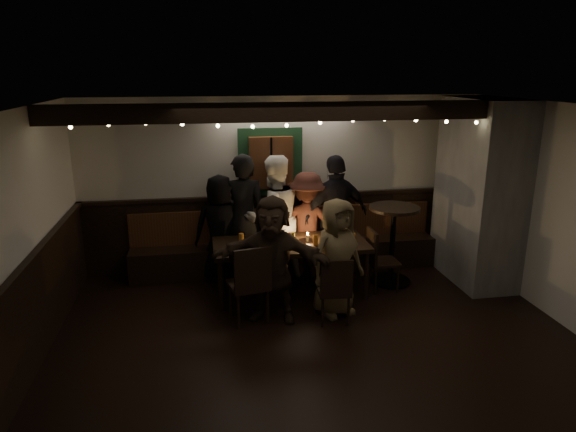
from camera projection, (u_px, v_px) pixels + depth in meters
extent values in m
cube|color=black|center=(319.00, 345.00, 5.75)|extent=(6.00, 5.00, 0.01)
cube|color=black|center=(323.00, 108.00, 5.03)|extent=(6.00, 5.00, 0.01)
cube|color=silver|center=(283.00, 184.00, 7.76)|extent=(6.00, 0.01, 2.60)
cube|color=silver|center=(15.00, 251.00, 4.91)|extent=(0.01, 5.00, 2.60)
cube|color=silver|center=(576.00, 221.00, 5.88)|extent=(0.01, 5.00, 2.60)
cube|color=black|center=(284.00, 231.00, 7.94)|extent=(6.00, 0.05, 1.10)
cube|color=black|center=(29.00, 321.00, 5.12)|extent=(0.05, 5.00, 1.10)
cube|color=slate|center=(479.00, 192.00, 7.24)|extent=(0.70, 1.40, 2.60)
cube|color=black|center=(286.00, 257.00, 7.80)|extent=(4.60, 0.45, 0.45)
cube|color=#502712|center=(284.00, 223.00, 7.84)|extent=(4.60, 0.06, 0.50)
cube|color=#173D21|center=(270.00, 162.00, 7.57)|extent=(0.95, 0.04, 1.00)
cube|color=#502712|center=(271.00, 163.00, 7.52)|extent=(0.64, 0.12, 0.76)
cube|color=black|center=(303.00, 112.00, 6.01)|extent=(6.00, 0.16, 0.22)
sphere|color=#FFE599|center=(71.00, 127.00, 5.61)|extent=(0.04, 0.04, 0.04)
sphere|color=#FFE599|center=(108.00, 124.00, 5.67)|extent=(0.04, 0.04, 0.04)
sphere|color=#FFE599|center=(146.00, 123.00, 5.73)|extent=(0.04, 0.04, 0.04)
sphere|color=#FFE599|center=(182.00, 124.00, 5.80)|extent=(0.04, 0.04, 0.04)
sphere|color=#FFE599|center=(218.00, 126.00, 5.87)|extent=(0.04, 0.04, 0.04)
sphere|color=#FFE599|center=(253.00, 127.00, 5.94)|extent=(0.04, 0.04, 0.04)
sphere|color=#FFE599|center=(287.00, 125.00, 6.00)|extent=(0.04, 0.04, 0.04)
sphere|color=#FFE599|center=(320.00, 123.00, 6.06)|extent=(0.04, 0.04, 0.04)
sphere|color=#FFE599|center=(353.00, 120.00, 6.12)|extent=(0.04, 0.04, 0.04)
sphere|color=#FFE599|center=(385.00, 119.00, 6.18)|extent=(0.04, 0.04, 0.04)
sphere|color=#FFE599|center=(416.00, 120.00, 6.25)|extent=(0.04, 0.04, 0.04)
sphere|color=#FFE599|center=(446.00, 122.00, 6.32)|extent=(0.04, 0.04, 0.04)
sphere|color=#FFE599|center=(476.00, 122.00, 6.39)|extent=(0.04, 0.04, 0.04)
sphere|color=#FFE599|center=(506.00, 121.00, 6.45)|extent=(0.04, 0.04, 0.04)
cube|color=black|center=(291.00, 245.00, 6.87)|extent=(2.06, 0.88, 0.06)
cylinder|color=black|center=(221.00, 286.00, 6.47)|extent=(0.07, 0.07, 0.68)
cylinder|color=black|center=(219.00, 265.00, 7.16)|extent=(0.07, 0.07, 0.68)
cylinder|color=black|center=(366.00, 276.00, 6.78)|extent=(0.07, 0.07, 0.68)
cylinder|color=black|center=(350.00, 257.00, 7.47)|extent=(0.07, 0.07, 0.68)
cylinder|color=#BF7226|center=(241.00, 238.00, 6.82)|extent=(0.07, 0.07, 0.14)
cylinder|color=#BF7226|center=(265.00, 245.00, 6.56)|extent=(0.07, 0.07, 0.14)
cylinder|color=silver|center=(284.00, 235.00, 6.98)|extent=(0.07, 0.07, 0.14)
cylinder|color=#BF7226|center=(316.00, 240.00, 6.77)|extent=(0.07, 0.07, 0.14)
cylinder|color=silver|center=(328.00, 231.00, 7.12)|extent=(0.07, 0.07, 0.14)
cylinder|color=#BF7226|center=(353.00, 238.00, 6.84)|extent=(0.07, 0.07, 0.14)
cylinder|color=white|center=(246.00, 252.00, 6.48)|extent=(0.25, 0.25, 0.01)
cube|color=#B2B2B7|center=(291.00, 242.00, 6.81)|extent=(0.16, 0.10, 0.05)
cylinder|color=#990C0C|center=(289.00, 238.00, 6.79)|extent=(0.04, 0.04, 0.16)
cylinder|color=gold|center=(293.00, 238.00, 6.80)|extent=(0.04, 0.04, 0.16)
cylinder|color=silver|center=(308.00, 238.00, 6.94)|extent=(0.05, 0.05, 0.08)
sphere|color=#FFB24C|center=(308.00, 234.00, 6.92)|extent=(0.03, 0.03, 0.03)
cube|color=black|center=(248.00, 285.00, 6.19)|extent=(0.53, 0.53, 0.04)
cube|color=black|center=(253.00, 270.00, 5.94)|extent=(0.45, 0.13, 0.51)
cylinder|color=black|center=(258.00, 295.00, 6.49)|extent=(0.04, 0.04, 0.44)
cylinder|color=black|center=(268.00, 307.00, 6.16)|extent=(0.04, 0.04, 0.44)
cylinder|color=black|center=(231.00, 300.00, 6.36)|extent=(0.04, 0.04, 0.44)
cylinder|color=black|center=(238.00, 312.00, 6.04)|extent=(0.04, 0.04, 0.44)
cube|color=black|center=(334.00, 291.00, 6.20)|extent=(0.41, 0.41, 0.04)
cube|color=black|center=(337.00, 278.00, 5.96)|extent=(0.39, 0.07, 0.44)
cylinder|color=black|center=(343.00, 300.00, 6.41)|extent=(0.03, 0.03, 0.37)
cylinder|color=black|center=(348.00, 312.00, 6.12)|extent=(0.03, 0.03, 0.37)
cylinder|color=black|center=(319.00, 301.00, 6.39)|extent=(0.03, 0.03, 0.37)
cylinder|color=black|center=(323.00, 313.00, 6.09)|extent=(0.03, 0.03, 0.37)
cube|color=black|center=(384.00, 262.00, 7.10)|extent=(0.39, 0.39, 0.04)
cube|color=black|center=(372.00, 246.00, 7.00)|extent=(0.04, 0.39, 0.45)
cylinder|color=black|center=(398.00, 280.00, 7.03)|extent=(0.03, 0.03, 0.38)
cylinder|color=black|center=(376.00, 281.00, 6.98)|extent=(0.03, 0.03, 0.38)
cylinder|color=black|center=(389.00, 271.00, 7.33)|extent=(0.03, 0.03, 0.38)
cylinder|color=black|center=(368.00, 272.00, 7.28)|extent=(0.03, 0.03, 0.38)
cylinder|color=black|center=(390.00, 281.00, 7.44)|extent=(0.58, 0.58, 0.03)
cylinder|color=black|center=(392.00, 246.00, 7.29)|extent=(0.08, 0.08, 1.11)
cylinder|color=black|center=(394.00, 208.00, 7.14)|extent=(0.71, 0.71, 0.04)
imported|color=black|center=(221.00, 228.00, 7.37)|extent=(0.78, 0.53, 1.55)
imported|color=black|center=(243.00, 218.00, 7.33)|extent=(0.73, 0.54, 1.85)
imported|color=white|center=(274.00, 218.00, 7.39)|extent=(1.06, 0.95, 1.82)
imported|color=#47231C|center=(307.00, 224.00, 7.51)|extent=(1.11, 0.78, 1.56)
imported|color=black|center=(336.00, 216.00, 7.53)|extent=(1.13, 0.70, 1.79)
imported|color=#32251A|center=(272.00, 259.00, 6.15)|extent=(1.51, 0.92, 1.56)
imported|color=olive|center=(336.00, 257.00, 6.30)|extent=(0.85, 0.71, 1.49)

